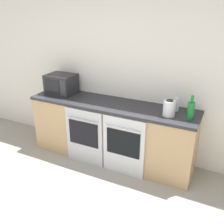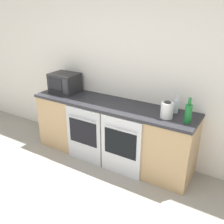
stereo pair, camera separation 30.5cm
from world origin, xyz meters
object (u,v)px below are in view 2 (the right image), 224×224
at_px(oven_left, 84,136).
at_px(bottle_clear, 176,106).
at_px(microwave, 65,83).
at_px(oven_right, 121,147).
at_px(kettle, 167,110).
at_px(bottle_green, 188,113).

bearing_deg(oven_left, bottle_clear, 20.73).
bearing_deg(microwave, bottle_clear, 2.43).
bearing_deg(oven_right, bottle_clear, 38.57).
distance_m(oven_left, kettle, 1.31).
height_order(bottle_clear, kettle, bottle_clear).
bearing_deg(bottle_clear, oven_left, -159.27).
xyz_separation_m(oven_right, kettle, (0.52, 0.25, 0.57)).
relative_size(oven_left, bottle_green, 2.74).
relative_size(oven_left, bottle_clear, 3.34).
distance_m(microwave, bottle_clear, 1.83).
height_order(microwave, bottle_green, bottle_green).
xyz_separation_m(oven_right, bottle_clear, (0.57, 0.45, 0.57)).
height_order(oven_left, kettle, kettle).
xyz_separation_m(bottle_clear, kettle, (-0.05, -0.21, 0.00)).
height_order(bottle_green, kettle, bottle_green).
distance_m(oven_left, bottle_green, 1.56).
xyz_separation_m(oven_left, oven_right, (0.63, 0.00, 0.00)).
xyz_separation_m(oven_left, bottle_green, (1.42, 0.24, 0.60)).
relative_size(microwave, kettle, 2.10).
relative_size(microwave, bottle_clear, 1.73).
bearing_deg(oven_right, kettle, 25.56).
distance_m(oven_left, oven_right, 0.63).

